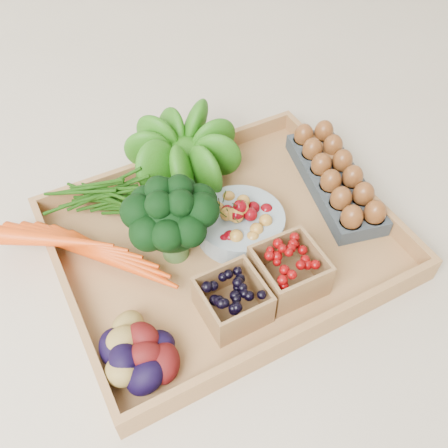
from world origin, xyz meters
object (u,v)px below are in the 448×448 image
tray (224,244)px  broccoli (173,231)px  egg_carton (334,182)px  cherry_bowl (240,224)px

tray → broccoli: 0.11m
tray → egg_carton: bearing=4.2°
broccoli → egg_carton: bearing=0.6°
tray → cherry_bowl: cherry_bowl is taller
tray → broccoli: broccoli is taller
cherry_bowl → tray: bearing=-170.9°
cherry_bowl → egg_carton: bearing=3.4°
tray → egg_carton: egg_carton is taller
broccoli → cherry_bowl: bearing=-4.4°
tray → egg_carton: size_ratio=2.02×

